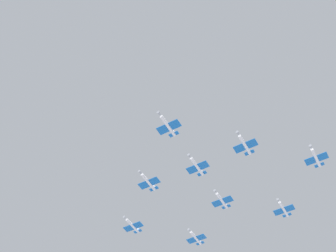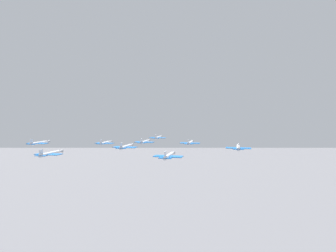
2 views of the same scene
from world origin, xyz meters
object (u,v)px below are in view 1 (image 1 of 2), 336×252
jet_starboard_inner (148,182)px  jet_port_outer (197,166)px  jet_center_rear (132,226)px  jet_port_trail (222,200)px  jet_starboard_trail (283,209)px  jet_tail_end (196,238)px  jet_port_inner (245,144)px  jet_starboard_outer (316,157)px  jet_lead (168,125)px

jet_starboard_inner → jet_port_outer: (-19.26, 1.07, 0.16)m
jet_port_outer → jet_center_rear: 42.11m
jet_port_trail → jet_starboard_trail: (-21.34, -12.20, -0.91)m
jet_port_outer → jet_tail_end: size_ratio=1.00×
jet_center_rear → jet_starboard_inner: bearing=135.0°
jet_starboard_inner → jet_port_outer: 19.29m
jet_port_outer → jet_port_trail: (-3.27, -20.86, 0.36)m
jet_port_trail → jet_port_inner: bearing=129.8°
jet_port_outer → jet_starboard_outer: bearing=-155.8°
jet_lead → jet_starboard_inner: (16.00, -21.93, -0.18)m
jet_tail_end → jet_lead: bearing=108.4°
jet_lead → jet_starboard_trail: bearing=-108.4°
jet_starboard_outer → jet_tail_end: 60.71m
jet_lead → jet_port_trail: (-6.53, -41.73, 0.33)m
jet_center_rear → jet_tail_end: jet_center_rear is taller
jet_starboard_outer → jet_starboard_trail: jet_starboard_outer is taller
jet_lead → jet_starboard_outer: jet_starboard_outer is taller
jet_starboard_trail → jet_port_inner: bearing=90.0°
jet_starboard_inner → jet_center_rear: size_ratio=1.00×
jet_starboard_trail → jet_tail_end: bearing=-0.0°
jet_port_outer → jet_starboard_outer: jet_starboard_outer is taller
jet_center_rear → jet_port_inner: bearing=161.6°
jet_center_rear → jet_starboard_trail: (-59.87, -10.06, -1.26)m
jet_port_inner → jet_port_outer: bearing=-5.7°
jet_port_inner → jet_center_rear: bearing=-18.4°
jet_port_inner → jet_starboard_outer: size_ratio=1.00×
jet_port_trail → jet_starboard_outer: bearing=174.3°
jet_center_rear → jet_tail_end: 27.15m
jet_lead → jet_port_trail: size_ratio=1.00×
jet_lead → jet_tail_end: size_ratio=1.00×
jet_lead → jet_tail_end: 60.71m
jet_starboard_inner → jet_starboard_outer: 60.71m
jet_port_trail → jet_tail_end: size_ratio=1.00×
jet_center_rear → jet_port_trail: size_ratio=1.00×
jet_tail_end → jet_starboard_outer: bearing=161.6°
jet_port_inner → jet_center_rear: (53.93, -27.87, 1.85)m
jet_port_trail → jet_starboard_trail: 24.60m
jet_port_outer → jet_port_trail: jet_port_trail is taller
jet_lead → jet_port_inner: (-21.93, -16.00, -1.17)m
jet_starboard_inner → jet_starboard_trail: (-43.87, -31.99, -0.40)m
jet_port_outer → jet_port_trail: 21.12m
jet_starboard_trail → jet_tail_end: (37.93, -5.94, 0.71)m
jet_port_inner → jet_port_trail: jet_port_trail is taller
jet_port_inner → jet_starboard_inner: (37.93, -5.94, 0.99)m
jet_lead → jet_port_trail: 42.23m
jet_port_inner → jet_center_rear: jet_center_rear is taller
jet_port_outer → jet_starboard_outer: 42.10m
jet_starboard_outer → jet_port_trail: bearing=-5.7°
jet_starboard_inner → jet_starboard_trail: bearing=-135.0°
jet_lead → jet_starboard_inner: size_ratio=1.00×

